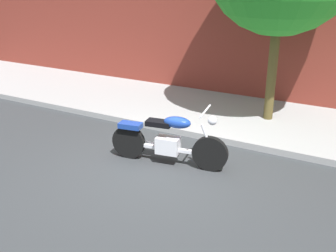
# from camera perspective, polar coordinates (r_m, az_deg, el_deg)

# --- Properties ---
(ground_plane) EXTENTS (60.00, 60.00, 0.00)m
(ground_plane) POSITION_cam_1_polar(r_m,az_deg,el_deg) (7.61, -1.69, -5.91)
(ground_plane) COLOR #303335
(sidewalk) EXTENTS (20.74, 3.22, 0.14)m
(sidewalk) POSITION_cam_1_polar(r_m,az_deg,el_deg) (10.28, 7.40, 1.73)
(sidewalk) COLOR #959595
(sidewalk) RESTS_ON ground
(motorcycle) EXTENTS (2.30, 0.73, 1.17)m
(motorcycle) POSITION_cam_1_polar(r_m,az_deg,el_deg) (7.56, -0.01, -2.06)
(motorcycle) COLOR black
(motorcycle) RESTS_ON ground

